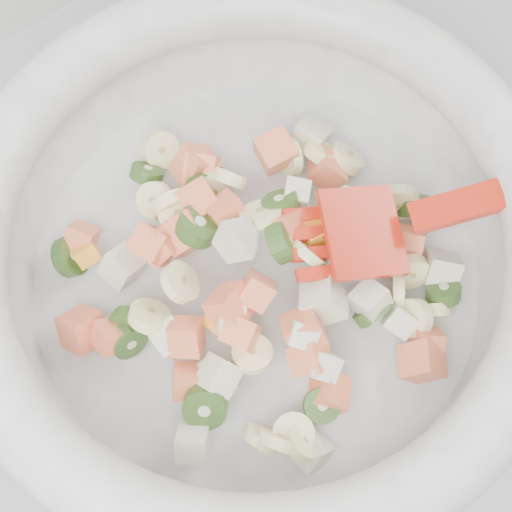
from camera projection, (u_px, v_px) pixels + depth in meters
counter at (153, 492)px, 0.92m from camera, size 2.00×0.60×0.90m
mixing_bowl at (257, 250)px, 0.49m from camera, size 0.44×0.38×0.12m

